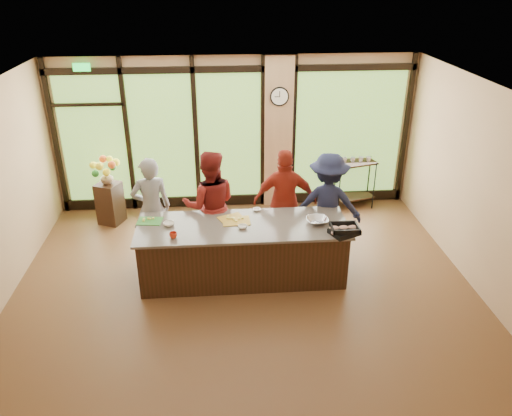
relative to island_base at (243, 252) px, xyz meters
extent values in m
plane|color=brown|center=(0.00, -0.30, -0.44)|extent=(7.00, 7.00, 0.00)
plane|color=silver|center=(0.00, -0.30, 2.56)|extent=(7.00, 7.00, 0.00)
plane|color=tan|center=(0.00, 2.70, 1.06)|extent=(7.00, 0.00, 7.00)
plane|color=tan|center=(3.50, -0.30, 1.06)|extent=(0.00, 6.00, 6.00)
cube|color=tan|center=(0.85, 2.64, 1.06)|extent=(0.55, 0.12, 3.00)
cube|color=black|center=(0.00, 2.65, 2.31)|extent=(6.90, 0.08, 0.12)
cube|color=black|center=(0.00, 2.65, -0.32)|extent=(6.90, 0.08, 0.20)
cube|color=#19D83F|center=(-2.70, 2.60, 2.39)|extent=(0.30, 0.04, 0.14)
cube|color=#377027|center=(-2.70, 2.67, 1.01)|extent=(1.20, 0.02, 2.50)
cube|color=#377027|center=(-1.40, 2.67, 1.01)|extent=(1.20, 0.02, 2.50)
cube|color=#377027|center=(-0.10, 2.67, 1.01)|extent=(1.20, 0.02, 2.50)
cube|color=#377027|center=(2.25, 2.67, 1.01)|extent=(2.10, 0.02, 2.50)
cube|color=black|center=(-3.40, 2.65, 1.06)|extent=(0.08, 0.08, 3.00)
cube|color=black|center=(-2.05, 2.65, 1.06)|extent=(0.08, 0.08, 3.00)
cube|color=black|center=(-0.75, 2.65, 1.06)|extent=(0.08, 0.08, 3.00)
cube|color=black|center=(0.55, 2.65, 1.06)|extent=(0.08, 0.08, 3.00)
cube|color=black|center=(1.15, 2.65, 1.06)|extent=(0.08, 0.08, 3.00)
cube|color=black|center=(3.40, 2.65, 1.06)|extent=(0.08, 0.08, 3.00)
cube|color=black|center=(0.00, 0.00, 0.00)|extent=(3.10, 1.00, 0.88)
cube|color=#6E645B|center=(0.00, 0.00, 0.46)|extent=(3.20, 1.10, 0.04)
cylinder|color=black|center=(0.85, 2.57, 1.81)|extent=(0.36, 0.04, 0.36)
cylinder|color=white|center=(0.85, 2.55, 1.81)|extent=(0.31, 0.01, 0.31)
cube|color=black|center=(0.85, 2.55, 1.86)|extent=(0.01, 0.00, 0.11)
cube|color=black|center=(0.80, 2.55, 1.81)|extent=(0.09, 0.00, 0.01)
imported|color=gray|center=(-1.45, 0.78, 0.44)|extent=(0.72, 0.55, 1.76)
imported|color=maroon|center=(-0.49, 0.70, 0.49)|extent=(0.92, 0.72, 1.86)
imported|color=maroon|center=(0.76, 0.82, 0.46)|extent=(1.09, 0.51, 1.81)
imported|color=#1A1E3A|center=(1.45, 0.69, 0.45)|extent=(1.25, 0.87, 1.77)
cube|color=black|center=(1.47, -0.40, 0.52)|extent=(0.49, 0.44, 0.07)
imported|color=silver|center=(1.14, -0.03, 0.52)|extent=(0.35, 0.35, 0.08)
cube|color=#358731|center=(-1.42, 0.23, 0.49)|extent=(0.40, 0.32, 0.01)
cube|color=gold|center=(-0.09, 0.12, 0.49)|extent=(0.43, 0.33, 0.01)
cube|color=gold|center=(-0.16, 0.22, 0.49)|extent=(0.46, 0.41, 0.01)
imported|color=white|center=(-1.11, 0.07, 0.51)|extent=(0.18, 0.18, 0.05)
imported|color=white|center=(-0.01, -0.10, 0.50)|extent=(0.16, 0.16, 0.04)
imported|color=white|center=(0.25, 0.47, 0.50)|extent=(0.16, 0.16, 0.03)
imported|color=red|center=(-1.02, -0.32, 0.52)|extent=(0.14, 0.14, 0.09)
cube|color=black|center=(-2.41, 2.07, -0.04)|extent=(0.53, 0.53, 0.80)
imported|color=olive|center=(-2.41, 2.07, 0.48)|extent=(0.27, 0.27, 0.24)
cube|color=black|center=(2.40, 2.45, -0.24)|extent=(0.86, 0.63, 0.03)
cube|color=black|center=(2.40, 2.45, 0.49)|extent=(0.86, 0.63, 0.03)
cylinder|color=black|center=(2.05, 2.25, 0.05)|extent=(0.03, 0.03, 0.99)
cylinder|color=black|center=(2.75, 2.25, 0.05)|extent=(0.03, 0.03, 0.99)
cylinder|color=black|center=(2.05, 2.65, 0.05)|extent=(0.03, 0.03, 0.99)
cylinder|color=black|center=(2.75, 2.65, 0.05)|extent=(0.03, 0.03, 0.99)
imported|color=silver|center=(2.16, 2.45, 0.56)|extent=(0.14, 0.14, 0.10)
imported|color=silver|center=(2.32, 2.45, 0.56)|extent=(0.14, 0.14, 0.10)
imported|color=silver|center=(2.49, 2.45, 0.56)|extent=(0.14, 0.14, 0.10)
imported|color=silver|center=(2.64, 2.45, 0.56)|extent=(0.14, 0.14, 0.10)
camera|label=1|loc=(-0.33, -6.67, 4.01)|focal=35.00mm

